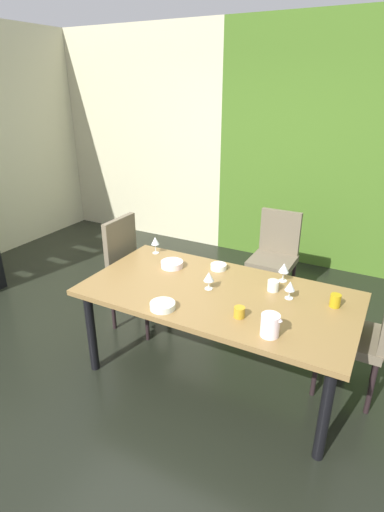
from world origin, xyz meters
The scene contains 18 objects.
ground_plane centered at (0.00, 0.00, -0.01)m, with size 6.28×5.24×0.02m, color black.
back_panel_interior centered at (-1.83, 2.57, 1.44)m, with size 2.62×0.10×2.88m, color beige.
garden_window_panel centered at (1.31, 2.57, 1.44)m, with size 3.66×0.10×2.88m, color #436A20.
dining_table centered at (0.61, 0.03, 0.67)m, with size 2.00×1.03×0.75m.
chair_right_far centered at (1.62, 0.35, 0.53)m, with size 0.44×0.44×0.94m.
chair_head_far centered at (0.63, 1.43, 0.54)m, with size 0.44×0.45×0.96m.
chair_left_far centered at (-0.41, 0.35, 0.57)m, with size 0.45×0.44×1.04m.
wine_glass_right centered at (1.10, 0.19, 0.84)m, with size 0.07×0.07×0.13m.
wine_glass_center centered at (-0.19, 0.43, 0.86)m, with size 0.07×0.07×0.15m.
wine_glass_corner centered at (0.98, 0.43, 0.85)m, with size 0.08×0.08×0.15m.
wine_glass_left centered at (0.53, 0.04, 0.85)m, with size 0.08×0.08×0.14m.
serving_bowl_south centered at (0.45, 0.39, 0.77)m, with size 0.13×0.13×0.04m, color white.
serving_bowl_north centered at (0.38, -0.36, 0.77)m, with size 0.17×0.17×0.04m, color silver.
serving_bowl_east centered at (0.09, 0.24, 0.77)m, with size 0.19×0.19×0.05m, color silver.
cup_front centered at (1.41, 0.22, 0.79)m, with size 0.07×0.07×0.09m, color #AB8C13.
cup_rear centered at (0.96, 0.24, 0.79)m, with size 0.08×0.08×0.08m, color silver.
cup_west centered at (0.88, -0.21, 0.78)m, with size 0.07×0.07×0.07m, color #B68C21.
pitcher_near_shelf centered at (1.12, -0.32, 0.82)m, with size 0.13×0.12×0.14m.
Camera 1 is at (1.67, -2.33, 2.16)m, focal length 28.00 mm.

